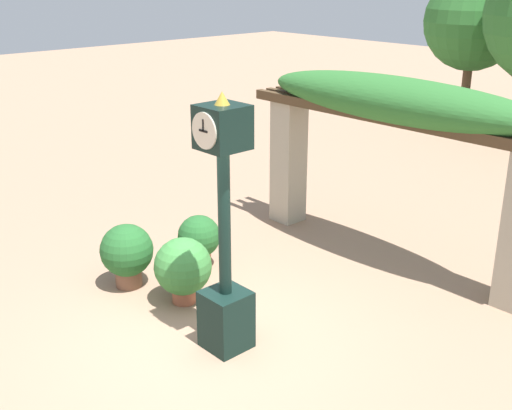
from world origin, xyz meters
name	(u,v)px	position (x,y,z in m)	size (l,w,h in m)	color
ground_plane	(208,338)	(0.00, 0.00, 0.00)	(60.00, 60.00, 0.00)	#9E7A60
pedestal_clock	(225,245)	(0.30, 0.06, 1.38)	(0.52, 0.54, 3.20)	black
pergola	(394,121)	(0.00, 3.68, 2.27)	(5.55, 1.08, 2.93)	#A89E89
potted_plant_near_left	(127,252)	(-1.93, 0.03, 0.54)	(0.78, 0.78, 0.97)	brown
potted_plant_near_right	(183,268)	(-0.98, 0.34, 0.53)	(0.81, 0.81, 0.96)	#9E563D
potted_plant_far_left	(199,238)	(-1.75, 1.22, 0.47)	(0.67, 0.67, 0.85)	#B26B4C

